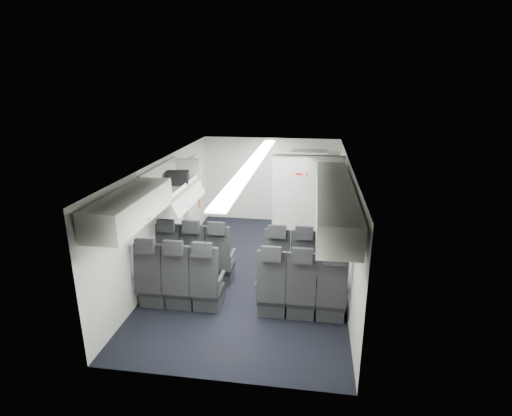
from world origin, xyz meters
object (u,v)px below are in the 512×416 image
(flight_attendant, at_px, (284,200))
(seat_row_front, at_px, (248,264))
(boarding_door, at_px, (193,198))
(seat_row_mid, at_px, (239,289))
(carry_on_bag, at_px, (177,178))
(galley_unit, at_px, (307,189))

(flight_attendant, bearing_deg, seat_row_front, 150.29)
(boarding_door, height_order, flight_attendant, boarding_door)
(seat_row_front, xyz_separation_m, seat_row_mid, (0.00, -0.90, 0.00))
(carry_on_bag, bearing_deg, boarding_door, 87.51)
(galley_unit, distance_m, carry_on_bag, 3.70)
(seat_row_front, distance_m, seat_row_mid, 0.90)
(flight_attendant, height_order, carry_on_bag, carry_on_bag)
(seat_row_front, xyz_separation_m, flight_attendant, (0.44, 2.32, 0.53))
(flight_attendant, distance_m, carry_on_bag, 2.72)
(seat_row_front, xyz_separation_m, galley_unit, (0.95, 3.25, 0.55))
(galley_unit, relative_size, boarding_door, 1.02)
(seat_row_mid, distance_m, boarding_door, 3.45)
(boarding_door, height_order, carry_on_bag, carry_on_bag)
(seat_row_mid, distance_m, carry_on_bag, 2.45)
(seat_row_front, distance_m, boarding_door, 2.71)
(boarding_door, relative_size, carry_on_bag, 4.51)
(seat_row_mid, distance_m, galley_unit, 4.30)
(seat_row_mid, bearing_deg, galley_unit, 77.12)
(seat_row_mid, relative_size, galley_unit, 1.75)
(seat_row_front, xyz_separation_m, boarding_door, (-1.64, 2.09, 0.55))
(seat_row_front, height_order, flight_attendant, flight_attendant)
(seat_row_mid, bearing_deg, boarding_door, 118.77)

